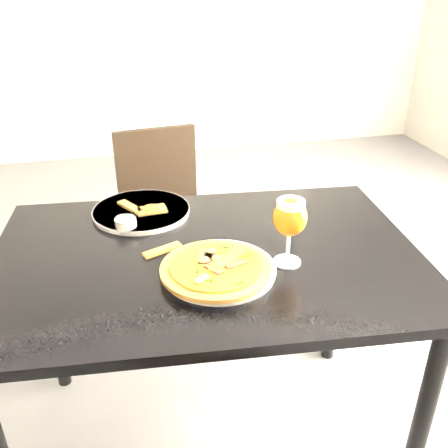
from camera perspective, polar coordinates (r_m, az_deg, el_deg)
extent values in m
plane|color=#5B5B5D|center=(1.92, -0.50, -22.49)|extent=(6.00, 6.00, 0.00)
cube|color=black|center=(1.41, -1.98, -3.88)|extent=(1.26, 0.90, 0.03)
cylinder|color=black|center=(1.55, 21.57, -20.69)|extent=(0.05, 0.05, 0.72)
cylinder|color=black|center=(1.94, -19.20, -9.10)|extent=(0.05, 0.05, 0.72)
cylinder|color=black|center=(2.01, 12.68, -6.77)|extent=(0.05, 0.05, 0.72)
cube|color=black|center=(2.24, -6.33, -0.77)|extent=(0.43, 0.43, 0.04)
cylinder|color=black|center=(2.20, -8.98, -8.18)|extent=(0.03, 0.03, 0.39)
cylinder|color=black|center=(2.26, -1.21, -6.69)|extent=(0.03, 0.03, 0.39)
cylinder|color=black|center=(2.46, -10.51, -4.15)|extent=(0.03, 0.03, 0.39)
cylinder|color=black|center=(2.52, -3.54, -2.93)|extent=(0.03, 0.03, 0.39)
cube|color=black|center=(2.30, -7.71, 6.19)|extent=(0.37, 0.07, 0.38)
cylinder|color=silver|center=(1.32, -0.60, -5.27)|extent=(0.32, 0.32, 0.02)
cylinder|color=brown|center=(1.29, -0.94, -5.16)|extent=(0.29, 0.29, 0.01)
cylinder|color=#B6390F|center=(1.29, -0.95, -4.81)|extent=(0.24, 0.24, 0.01)
cube|color=#4F3822|center=(1.29, 0.40, -4.46)|extent=(0.06, 0.03, 0.00)
cube|color=#4F3822|center=(1.33, -1.42, -3.46)|extent=(0.03, 0.06, 0.00)
cube|color=#4F3822|center=(1.27, -4.14, -4.99)|extent=(0.06, 0.03, 0.00)
cube|color=#4F3822|center=(1.26, -0.65, -5.35)|extent=(0.03, 0.06, 0.00)
ellipsoid|color=#ECE04D|center=(1.30, -0.26, -4.20)|extent=(0.03, 0.03, 0.01)
ellipsoid|color=#ECE04D|center=(1.34, -1.52, -2.91)|extent=(0.03, 0.03, 0.01)
ellipsoid|color=#ECE04D|center=(1.29, -1.82, -4.36)|extent=(0.03, 0.03, 0.01)
ellipsoid|color=#ECE04D|center=(1.25, -3.48, -5.68)|extent=(0.03, 0.03, 0.01)
ellipsoid|color=#ECE04D|center=(1.27, -0.78, -5.01)|extent=(0.03, 0.03, 0.01)
ellipsoid|color=#ECE04D|center=(1.27, 2.16, -5.07)|extent=(0.03, 0.03, 0.01)
cube|color=#11410B|center=(1.30, -0.84, -4.30)|extent=(0.01, 0.02, 0.00)
cube|color=#11410B|center=(1.32, -1.86, -3.70)|extent=(0.01, 0.02, 0.00)
cube|color=#11410B|center=(1.32, -3.95, -3.85)|extent=(0.02, 0.01, 0.00)
cube|color=#11410B|center=(1.28, -2.32, -4.78)|extent=(0.02, 0.00, 0.00)
cube|color=#11410B|center=(1.25, -2.97, -5.74)|extent=(0.02, 0.01, 0.00)
cube|color=#11410B|center=(1.27, -1.06, -5.03)|extent=(0.01, 0.02, 0.00)
cube|color=#11410B|center=(1.25, 0.02, -5.66)|extent=(0.01, 0.02, 0.00)
cube|color=#11410B|center=(1.26, 2.21, -5.49)|extent=(0.02, 0.01, 0.00)
cube|color=#11410B|center=(1.29, 0.42, -4.53)|extent=(0.02, 0.00, 0.00)
cube|color=#11410B|center=(1.32, 0.96, -3.63)|extent=(0.02, 0.01, 0.00)
cube|color=brown|center=(1.32, 0.05, -3.53)|extent=(0.12, 0.11, 0.01)
cylinder|color=silver|center=(1.64, -9.42, 1.45)|extent=(0.39, 0.39, 0.02)
cube|color=brown|center=(1.65, -10.64, 1.93)|extent=(0.08, 0.11, 0.01)
cube|color=brown|center=(1.62, -8.26, 1.61)|extent=(0.10, 0.06, 0.01)
cylinder|color=#B6390F|center=(1.61, -8.28, 1.82)|extent=(0.05, 0.05, 0.00)
cube|color=brown|center=(1.42, -7.06, -2.95)|extent=(0.12, 0.07, 0.01)
cylinder|color=beige|center=(1.54, -11.15, -0.08)|extent=(0.06, 0.06, 0.04)
cylinder|color=gold|center=(1.53, -11.20, 0.42)|extent=(0.06, 0.06, 0.01)
cylinder|color=silver|center=(1.37, 7.21, -4.30)|extent=(0.08, 0.08, 0.01)
cylinder|color=silver|center=(1.35, 7.32, -2.74)|extent=(0.01, 0.01, 0.08)
ellipsoid|color=#AD6010|center=(1.30, 7.56, 0.77)|extent=(0.09, 0.09, 0.10)
cylinder|color=white|center=(1.29, 7.67, 2.31)|extent=(0.07, 0.07, 0.02)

